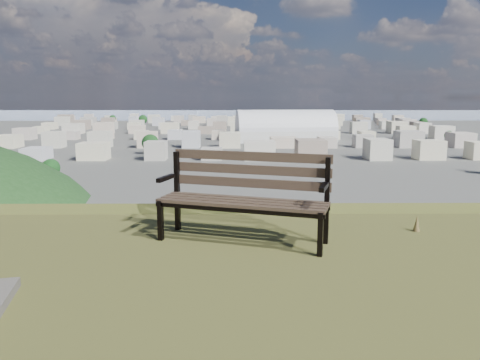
{
  "coord_description": "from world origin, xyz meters",
  "views": [
    {
      "loc": [
        0.37,
        -1.83,
        26.47
      ],
      "look_at": [
        0.44,
        4.82,
        25.3
      ],
      "focal_mm": 35.0,
      "sensor_mm": 36.0,
      "label": 1
    }
  ],
  "objects": [
    {
      "name": "arena",
      "position": [
        31.2,
        287.46,
        5.95
      ],
      "size": [
        62.2,
        31.65,
        25.24
      ],
      "rotation": [
        0.0,
        0.0,
        0.11
      ],
      "color": "silver",
      "rests_on": "ground"
    },
    {
      "name": "park_bench",
      "position": [
        0.47,
        2.92,
        25.51
      ],
      "size": [
        1.82,
        1.07,
        0.91
      ],
      "rotation": [
        0.0,
        0.0,
        -0.32
      ],
      "color": "#473529",
      "rests_on": "hilltop_mesa"
    },
    {
      "name": "city_blocks",
      "position": [
        0.0,
        394.44,
        3.5
      ],
      "size": [
        395.0,
        361.0,
        7.0
      ],
      "color": "beige",
      "rests_on": "ground"
    },
    {
      "name": "bay_water",
      "position": [
        0.0,
        900.0,
        0.0
      ],
      "size": [
        2400.0,
        700.0,
        0.12
      ],
      "primitive_type": "cube",
      "color": "#8995AF",
      "rests_on": "ground"
    },
    {
      "name": "far_hills",
      "position": [
        -60.92,
        1402.93,
        25.47
      ],
      "size": [
        2050.0,
        340.0,
        60.0
      ],
      "color": "#8694A7",
      "rests_on": "ground"
    },
    {
      "name": "city_trees",
      "position": [
        -26.39,
        319.0,
        4.83
      ],
      "size": [
        406.52,
        387.2,
        9.98
      ],
      "color": "#312418",
      "rests_on": "ground"
    }
  ]
}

